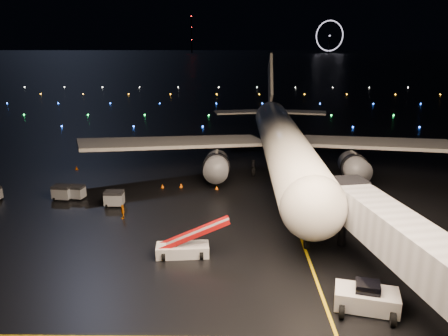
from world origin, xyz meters
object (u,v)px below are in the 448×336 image
at_px(pushback_tug, 367,296).
at_px(baggage_cart_2, 76,192).
at_px(baggage_cart_0, 114,199).
at_px(belt_loader, 182,238).
at_px(airliner, 282,117).
at_px(crew_c, 123,212).
at_px(baggage_cart_1, 62,193).

bearing_deg(pushback_tug, baggage_cart_2, 155.91).
bearing_deg(baggage_cart_0, pushback_tug, -40.96).
xyz_separation_m(pushback_tug, baggage_cart_0, (-23.01, 19.97, -0.14)).
bearing_deg(baggage_cart_0, belt_loader, -52.82).
bearing_deg(baggage_cart_0, airliner, 34.56).
xyz_separation_m(pushback_tug, belt_loader, (-13.86, 7.91, 0.61)).
height_order(crew_c, baggage_cart_2, baggage_cart_2).
xyz_separation_m(pushback_tug, baggage_cart_1, (-29.81, 22.04, -0.15)).
xyz_separation_m(pushback_tug, crew_c, (-21.17, 16.28, -0.25)).
bearing_deg(airliner, baggage_cart_2, -154.57).
relative_size(pushback_tug, crew_c, 2.77).
xyz_separation_m(crew_c, baggage_cart_1, (-8.64, 5.76, 0.10)).
relative_size(crew_c, baggage_cart_0, 0.75).
distance_m(crew_c, baggage_cart_0, 4.13).
relative_size(crew_c, baggage_cart_1, 0.76).
bearing_deg(airliner, pushback_tug, -85.36).
bearing_deg(crew_c, baggage_cart_0, -174.65).
relative_size(baggage_cart_0, baggage_cart_2, 1.09).
height_order(baggage_cart_0, baggage_cart_2, baggage_cart_0).
height_order(airliner, pushback_tug, airliner).
bearing_deg(baggage_cart_1, airliner, 30.71).
height_order(pushback_tug, baggage_cart_0, pushback_tug).
xyz_separation_m(belt_loader, baggage_cart_1, (-15.95, 14.14, -0.76)).
bearing_deg(crew_c, pushback_tug, 31.32).
height_order(airliner, baggage_cart_2, airliner).
relative_size(belt_loader, baggage_cart_1, 3.27).
bearing_deg(pushback_tug, baggage_cart_1, 157.77).
distance_m(airliner, baggage_cart_1, 30.95).
xyz_separation_m(airliner, pushback_tug, (2.30, -34.24, -7.06)).
height_order(pushback_tug, baggage_cart_1, pushback_tug).
relative_size(airliner, baggage_cart_0, 27.00).
bearing_deg(baggage_cart_0, baggage_cart_1, 163.08).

